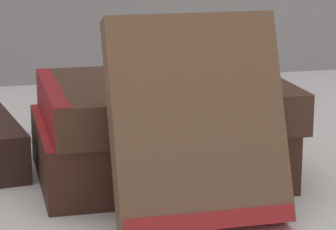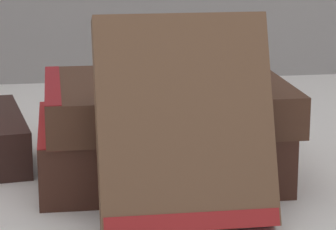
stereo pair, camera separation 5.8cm
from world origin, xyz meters
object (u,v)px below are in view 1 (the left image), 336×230
(book_flat_bottom, at_px, (150,148))
(book_leaning_front, at_px, (198,129))
(reading_glasses, at_px, (78,131))
(pocket_watch, at_px, (198,81))
(book_flat_top, at_px, (158,101))

(book_flat_bottom, xyz_separation_m, book_leaning_front, (0.01, -0.11, 0.04))
(reading_glasses, bearing_deg, book_flat_bottom, -86.73)
(pocket_watch, bearing_deg, reading_glasses, 113.60)
(book_leaning_front, bearing_deg, reading_glasses, 100.95)
(book_flat_bottom, height_order, book_flat_top, book_flat_top)
(book_flat_top, distance_m, pocket_watch, 0.04)
(book_flat_top, bearing_deg, book_leaning_front, -88.13)
(book_flat_top, height_order, book_leaning_front, book_leaning_front)
(book_flat_top, xyz_separation_m, reading_glasses, (-0.05, 0.15, -0.06))
(pocket_watch, height_order, reading_glasses, pocket_watch)
(book_flat_top, relative_size, reading_glasses, 1.68)
(book_flat_bottom, xyz_separation_m, reading_glasses, (-0.04, 0.14, -0.02))
(pocket_watch, distance_m, reading_glasses, 0.20)
(book_flat_bottom, bearing_deg, pocket_watch, -34.98)
(book_flat_top, xyz_separation_m, pocket_watch, (0.03, -0.02, 0.02))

